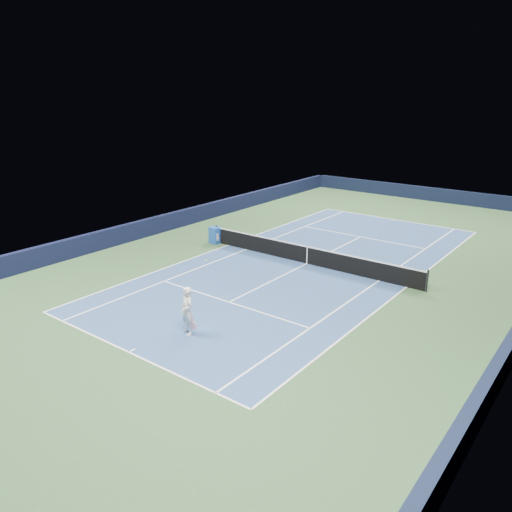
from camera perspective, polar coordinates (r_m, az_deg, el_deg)
The scene contains 18 objects.
ground at distance 26.68m, azimuth 5.83°, elevation -0.88°, with size 40.00×40.00×0.00m, color #2C4D2A.
wall_far at distance 44.16m, azimuth 19.64°, elevation 6.64°, with size 22.00×0.35×1.10m, color black.
wall_left at distance 33.20m, azimuth -10.24°, elevation 3.79°, with size 0.35×40.00×1.10m, color black.
court_surface at distance 26.68m, azimuth 5.83°, elevation -0.87°, with size 10.97×23.77×0.01m, color navy.
baseline_far at distance 36.95m, azimuth 15.62°, elevation 4.03°, with size 10.97×0.08×0.00m, color white.
baseline_near at distance 18.46m, azimuth -14.36°, elevation -10.59°, with size 10.97×0.08×0.00m, color white.
sideline_doubles_right at distance 24.47m, azimuth 16.83°, elevation -3.41°, with size 0.08×23.77×0.00m, color white.
sideline_doubles_left at distance 29.75m, azimuth -3.17°, elevation 1.26°, with size 0.08×23.77×0.00m, color white.
sideline_singles_right at distance 24.93m, azimuth 13.90°, elevation -2.74°, with size 0.08×23.77×0.00m, color white.
sideline_singles_left at distance 28.92m, azimuth -1.11°, elevation 0.78°, with size 0.08×23.77×0.00m, color white.
service_line_far at distance 32.07m, azimuth 11.88°, elevation 2.17°, with size 8.23×0.08×0.00m, color white.
service_line_near at distance 21.84m, azimuth -3.09°, elevation -5.29°, with size 8.23×0.08×0.00m, color white.
center_service_line at distance 26.68m, azimuth 5.84°, elevation -0.86°, with size 0.08×12.80×0.00m, color white.
center_mark_far at distance 36.81m, azimuth 15.53°, elevation 3.98°, with size 0.08×0.30×0.00m, color white.
center_mark_near at distance 18.54m, azimuth -14.00°, elevation -10.43°, with size 0.08×0.30×0.00m, color white.
tennis_net at distance 26.52m, azimuth 5.87°, elevation 0.15°, with size 12.90×0.10×1.07m.
sponsor_cube at distance 30.09m, azimuth -4.68°, elevation 2.39°, with size 0.64×0.59×0.99m.
tennis_player at distance 18.92m, azimuth -7.87°, elevation -6.26°, with size 0.88×1.35×2.71m.
Camera 1 is at (13.04, -21.55, 8.80)m, focal length 35.00 mm.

